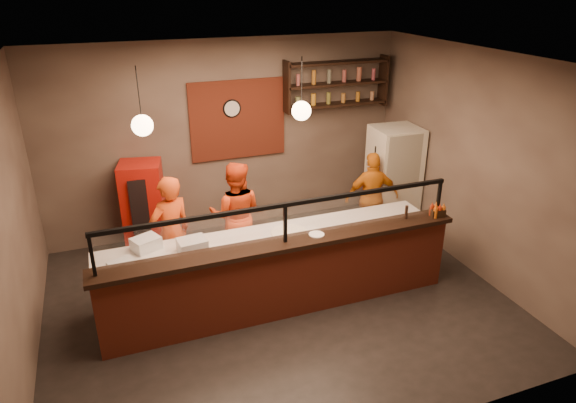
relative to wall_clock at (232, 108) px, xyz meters
name	(u,v)px	position (x,y,z in m)	size (l,w,h in m)	color
floor	(278,300)	(-0.10, -2.46, -2.10)	(6.00, 6.00, 0.00)	black
ceiling	(276,61)	(-0.10, -2.46, 1.10)	(6.00, 6.00, 0.00)	#38322B
wall_back	(227,138)	(-0.10, 0.04, -0.50)	(6.00, 6.00, 0.00)	#756456
wall_left	(9,231)	(-3.10, -2.46, -0.50)	(5.00, 5.00, 0.00)	#756456
wall_right	(474,164)	(2.90, -2.46, -0.50)	(5.00, 5.00, 0.00)	#756456
wall_front	(378,302)	(-0.10, -4.96, -0.50)	(6.00, 6.00, 0.00)	#756456
brick_patch	(238,120)	(0.10, 0.01, -0.20)	(1.60, 0.04, 1.30)	#943620
service_counter	(285,280)	(-0.10, -2.76, -1.60)	(4.60, 0.25, 1.00)	#943620
counter_ledge	(285,244)	(-0.10, -2.76, -1.07)	(4.70, 0.37, 0.06)	black
worktop_cabinet	(273,266)	(-0.10, -2.26, -1.68)	(4.60, 0.75, 0.85)	gray
worktop	(272,237)	(-0.10, -2.26, -1.23)	(4.60, 0.75, 0.05)	silver
sneeze_guard	(285,219)	(-0.10, -2.76, -0.73)	(4.50, 0.05, 0.52)	white
wall_shelving	(337,84)	(1.80, -0.14, 0.30)	(1.84, 0.28, 0.85)	black
wall_clock	(232,108)	(0.00, 0.00, 0.00)	(0.30, 0.30, 0.04)	black
pendant_left	(142,125)	(-1.60, -2.26, 0.45)	(0.24, 0.24, 0.77)	black
pendant_right	(301,111)	(0.30, -2.26, 0.45)	(0.24, 0.24, 0.77)	black
cook_left	(171,234)	(-1.34, -1.61, -1.26)	(0.61, 0.40, 1.67)	#D94714
cook_mid	(236,215)	(-0.34, -1.31, -1.28)	(0.80, 0.62, 1.65)	#E14215
cook_right	(372,197)	(1.95, -1.30, -1.34)	(0.89, 0.37, 1.52)	orange
fridge	(393,179)	(2.50, -1.02, -1.20)	(0.75, 0.70, 1.80)	beige
red_cooler	(144,207)	(-1.57, -0.31, -1.37)	(0.63, 0.57, 1.46)	#B2150B
pizza_dough	(290,233)	(0.14, -2.27, -1.19)	(0.50, 0.50, 0.01)	white
prep_tub_a	(192,246)	(-1.18, -2.32, -1.11)	(0.34, 0.28, 0.17)	silver
prep_tub_b	(146,243)	(-1.71, -2.05, -1.12)	(0.32, 0.26, 0.16)	white
prep_tub_c	(123,267)	(-2.03, -2.53, -1.13)	(0.29, 0.23, 0.15)	white
rolling_pin	(194,242)	(-1.11, -2.12, -1.17)	(0.05, 0.05, 0.32)	yellow
condiment_caddy	(437,212)	(2.10, -2.79, -0.99)	(0.19, 0.15, 0.10)	black
pepper_mill	(406,212)	(1.66, -2.72, -0.95)	(0.04, 0.04, 0.19)	black
small_plate	(317,234)	(0.33, -2.73, -1.03)	(0.20, 0.20, 0.01)	white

